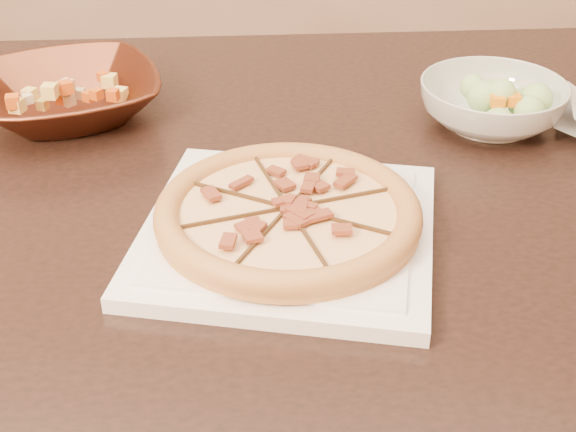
% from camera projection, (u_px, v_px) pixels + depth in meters
% --- Properties ---
extents(dining_table, '(1.62, 1.14, 0.75)m').
position_uv_depth(dining_table, '(206.00, 229.00, 1.07)').
color(dining_table, black).
rests_on(dining_table, floor).
extents(plate, '(0.35, 0.35, 0.02)m').
position_uv_depth(plate, '(288.00, 231.00, 0.89)').
color(plate, white).
rests_on(plate, dining_table).
extents(pizza, '(0.29, 0.29, 0.03)m').
position_uv_depth(pizza, '(288.00, 213.00, 0.87)').
color(pizza, gold).
rests_on(pizza, plate).
extents(bronze_bowl, '(0.34, 0.34, 0.06)m').
position_uv_depth(bronze_bowl, '(67.00, 96.00, 1.14)').
color(bronze_bowl, '#5A2B19').
rests_on(bronze_bowl, dining_table).
extents(mixed_dish, '(0.13, 0.11, 0.03)m').
position_uv_depth(mixed_dish, '(62.00, 66.00, 1.11)').
color(mixed_dish, beige).
rests_on(mixed_dish, bronze_bowl).
extents(salad_bowl, '(0.24, 0.24, 0.06)m').
position_uv_depth(salad_bowl, '(492.00, 104.00, 1.11)').
color(salad_bowl, silver).
rests_on(salad_bowl, dining_table).
extents(salad, '(0.08, 0.11, 0.04)m').
position_uv_depth(salad, '(496.00, 71.00, 1.09)').
color(salad, '#9AC373').
rests_on(salad, salad_bowl).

